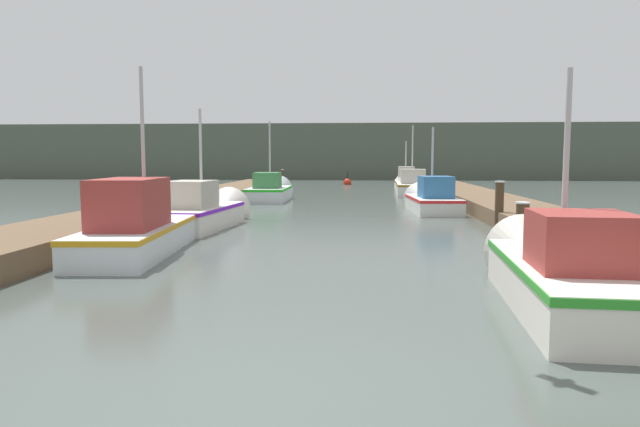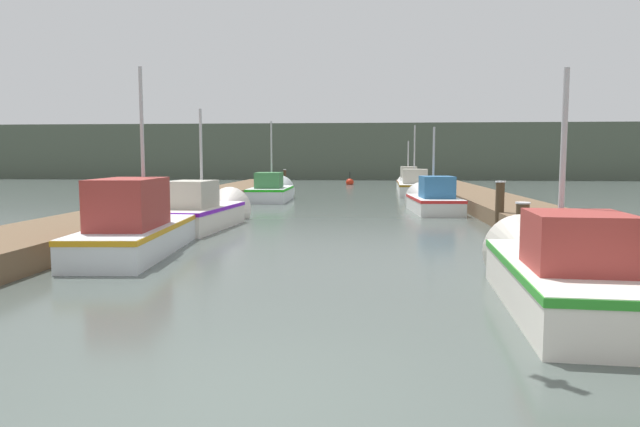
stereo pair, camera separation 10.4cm
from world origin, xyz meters
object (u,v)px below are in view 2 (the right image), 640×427
object	(u,v)px
fishing_boat_4	(273,191)
fishing_boat_5	(414,186)
fishing_boat_2	(205,211)
channel_buoy	(350,182)
fishing_boat_1	(146,226)
mooring_piling_1	(500,205)
fishing_boat_3	(432,200)
fishing_boat_6	(408,182)
mooring_piling_2	(522,221)
mooring_piling_0	(285,178)
fishing_boat_0	(555,271)

from	to	relation	value
fishing_boat_4	fishing_boat_5	xyz separation A→B (m)	(7.15, 4.93, 0.00)
fishing_boat_2	channel_buoy	world-z (taller)	fishing_boat_2
fishing_boat_1	mooring_piling_1	distance (m)	9.59
fishing_boat_1	fishing_boat_3	distance (m)	12.22
fishing_boat_6	mooring_piling_2	xyz separation A→B (m)	(1.17, -22.67, 0.01)
fishing_boat_4	mooring_piling_1	bearing A→B (deg)	-53.47
mooring_piling_1	mooring_piling_0	bearing A→B (deg)	111.30
fishing_boat_4	mooring_piling_2	distance (m)	15.34
fishing_boat_3	mooring_piling_1	bearing A→B (deg)	-80.95
mooring_piling_0	mooring_piling_2	bearing A→B (deg)	-70.04
fishing_boat_5	channel_buoy	distance (m)	11.82
fishing_boat_0	channel_buoy	size ratio (longest dim) A/B	4.58
fishing_boat_6	mooring_piling_0	bearing A→B (deg)	155.47
channel_buoy	fishing_boat_1	bearing A→B (deg)	-96.77
fishing_boat_5	mooring_piling_1	distance (m)	15.79
fishing_boat_3	fishing_boat_4	world-z (taller)	fishing_boat_4
fishing_boat_5	fishing_boat_6	bearing A→B (deg)	92.03
fishing_boat_1	fishing_boat_2	bearing A→B (deg)	83.58
fishing_boat_0	fishing_boat_3	size ratio (longest dim) A/B	1.07
fishing_boat_3	mooring_piling_1	size ratio (longest dim) A/B	3.39
fishing_boat_2	fishing_boat_4	world-z (taller)	fishing_boat_4
fishing_boat_4	mooring_piling_2	size ratio (longest dim) A/B	5.19
fishing_boat_0	fishing_boat_5	bearing A→B (deg)	93.96
fishing_boat_2	mooring_piling_0	world-z (taller)	fishing_boat_2
fishing_boat_6	channel_buoy	size ratio (longest dim) A/B	4.23
fishing_boat_5	mooring_piling_2	world-z (taller)	fishing_boat_5
fishing_boat_3	fishing_boat_6	xyz separation A→B (m)	(0.17, 15.01, 0.04)
fishing_boat_1	fishing_boat_2	world-z (taller)	fishing_boat_1
channel_buoy	fishing_boat_4	bearing A→B (deg)	-101.51
fishing_boat_1	mooring_piling_2	world-z (taller)	fishing_boat_1
fishing_boat_1	mooring_piling_0	size ratio (longest dim) A/B	5.10
fishing_boat_0	channel_buoy	distance (m)	35.35
mooring_piling_1	channel_buoy	xyz separation A→B (m)	(-4.98, 26.91, -0.53)
fishing_boat_3	mooring_piling_0	size ratio (longest dim) A/B	3.98
fishing_boat_5	fishing_boat_1	bearing A→B (deg)	-108.53
mooring_piling_2	fishing_boat_0	bearing A→B (deg)	-100.92
fishing_boat_1	mooring_piling_2	xyz separation A→B (m)	(8.75, 2.06, -0.05)
fishing_boat_5	mooring_piling_2	size ratio (longest dim) A/B	6.02
mooring_piling_2	channel_buoy	distance (m)	29.40
fishing_boat_2	fishing_boat_3	xyz separation A→B (m)	(7.26, 5.51, -0.03)
mooring_piling_2	fishing_boat_2	bearing A→B (deg)	165.95
mooring_piling_1	fishing_boat_1	bearing A→B (deg)	-154.59
fishing_boat_1	channel_buoy	distance (m)	31.24
mooring_piling_2	fishing_boat_1	bearing A→B (deg)	-166.75
fishing_boat_0	fishing_boat_6	size ratio (longest dim) A/B	1.08
fishing_boat_3	fishing_boat_5	distance (m)	10.15
mooring_piling_1	channel_buoy	size ratio (longest dim) A/B	1.26
fishing_boat_2	mooring_piling_0	bearing A→B (deg)	97.20
fishing_boat_4	mooring_piling_0	bearing A→B (deg)	94.84
fishing_boat_1	mooring_piling_1	size ratio (longest dim) A/B	4.35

